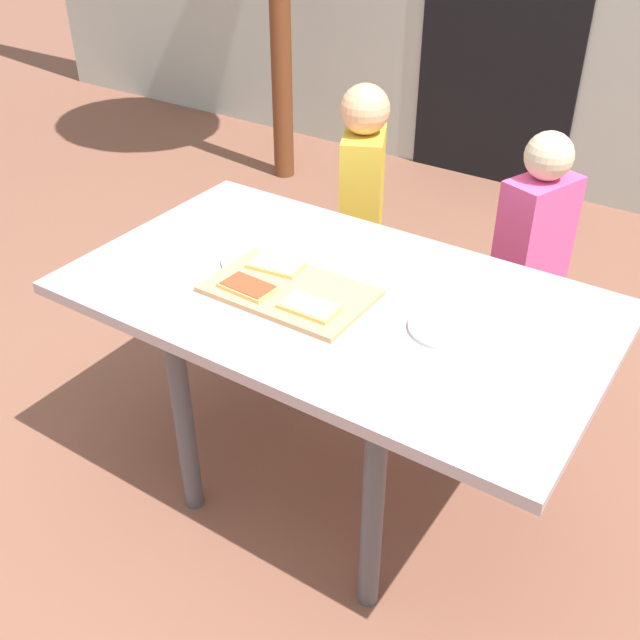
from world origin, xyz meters
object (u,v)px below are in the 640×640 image
(dining_table, at_px, (335,318))
(plate_white_left, at_px, (255,261))
(pizza_slice_near_left, at_px, (248,287))
(child_right, at_px, (531,256))
(pizza_slice_near_right, at_px, (308,306))
(plate_white_right, at_px, (447,328))
(child_left, at_px, (362,207))
(cutting_board, at_px, (289,291))
(pizza_slice_far_left, at_px, (275,265))

(dining_table, relative_size, plate_white_left, 7.40)
(pizza_slice_near_left, height_order, plate_white_left, pizza_slice_near_left)
(dining_table, height_order, child_right, child_right)
(pizza_slice_near_right, bearing_deg, pizza_slice_near_left, -176.91)
(pizza_slice_near_right, relative_size, child_right, 0.15)
(plate_white_right, relative_size, child_left, 0.19)
(pizza_slice_near_right, relative_size, pizza_slice_near_left, 0.98)
(pizza_slice_near_left, xyz_separation_m, plate_white_right, (0.51, 0.14, -0.02))
(dining_table, distance_m, plate_white_left, 0.29)
(plate_white_right, bearing_deg, cutting_board, -169.62)
(pizza_slice_near_right, xyz_separation_m, pizza_slice_near_left, (-0.18, -0.01, 0.00))
(pizza_slice_far_left, height_order, child_left, child_left)
(cutting_board, xyz_separation_m, plate_white_right, (0.42, 0.08, -0.00))
(cutting_board, bearing_deg, pizza_slice_near_right, -28.93)
(dining_table, relative_size, child_left, 1.39)
(child_right, bearing_deg, child_left, -174.70)
(child_right, bearing_deg, pizza_slice_near_right, -107.63)
(dining_table, height_order, plate_white_right, plate_white_right)
(plate_white_right, bearing_deg, pizza_slice_near_right, -158.22)
(cutting_board, height_order, plate_white_left, cutting_board)
(plate_white_right, xyz_separation_m, child_left, (-0.66, 0.70, -0.13))
(dining_table, xyz_separation_m, pizza_slice_near_right, (-0.00, -0.12, 0.10))
(plate_white_right, distance_m, plate_white_left, 0.60)
(child_left, bearing_deg, plate_white_left, -84.83)
(dining_table, xyz_separation_m, plate_white_left, (-0.28, 0.01, 0.08))
(cutting_board, height_order, child_right, child_right)
(child_left, bearing_deg, child_right, 5.30)
(dining_table, distance_m, child_right, 0.82)
(pizza_slice_near_left, bearing_deg, plate_white_right, 15.35)
(pizza_slice_near_left, relative_size, plate_white_right, 0.79)
(plate_white_right, xyz_separation_m, child_right, (-0.04, 0.76, -0.17))
(plate_white_right, height_order, child_right, child_right)
(child_left, height_order, child_right, child_left)
(pizza_slice_far_left, bearing_deg, cutting_board, -35.47)
(dining_table, relative_size, child_right, 1.47)
(plate_white_right, bearing_deg, dining_table, -178.87)
(plate_white_left, bearing_deg, pizza_slice_near_right, -26.35)
(dining_table, xyz_separation_m, plate_white_right, (0.32, 0.01, 0.08))
(dining_table, height_order, child_left, child_left)
(pizza_slice_near_left, distance_m, child_left, 0.87)
(child_right, bearing_deg, plate_white_right, -86.92)
(pizza_slice_near_left, bearing_deg, dining_table, 35.25)
(dining_table, distance_m, pizza_slice_far_left, 0.22)
(pizza_slice_far_left, bearing_deg, pizza_slice_near_left, -86.72)
(cutting_board, height_order, child_left, child_left)
(pizza_slice_near_right, bearing_deg, pizza_slice_far_left, 147.67)
(dining_table, relative_size, cutting_board, 3.31)
(pizza_slice_near_left, bearing_deg, child_left, 100.20)
(dining_table, bearing_deg, cutting_board, -144.79)
(cutting_board, xyz_separation_m, pizza_slice_far_left, (-0.10, 0.07, 0.01))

